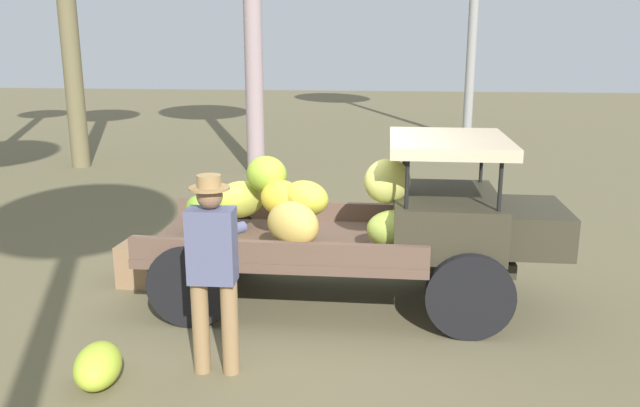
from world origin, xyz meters
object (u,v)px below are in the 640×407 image
truck (371,225)px  farmer (213,263)px  loose_banana_bunch (98,366)px  wooden_crate (140,262)px

truck → farmer: size_ratio=2.52×
farmer → truck: bearing=-39.5°
farmer → loose_banana_bunch: size_ratio=2.93×
wooden_crate → loose_banana_bunch: bearing=-77.4°
wooden_crate → loose_banana_bunch: wooden_crate is taller
loose_banana_bunch → wooden_crate: bearing=102.6°
truck → wooden_crate: truck is taller
wooden_crate → loose_banana_bunch: size_ratio=0.89×
farmer → wooden_crate: size_ratio=3.30×
farmer → wooden_crate: (-1.47, 2.03, -0.76)m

